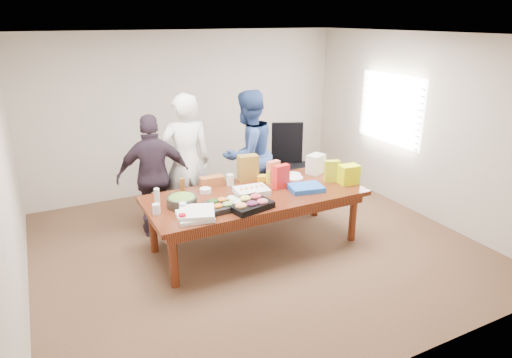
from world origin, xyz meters
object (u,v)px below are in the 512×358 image
conference_table (255,220)px  office_chair (293,165)px  salad_bowl (182,202)px  sheet_cake (252,191)px  person_right (248,154)px  person_center (186,162)px

conference_table → office_chair: bearing=41.8°
conference_table → salad_bowl: size_ratio=7.66×
sheet_cake → person_right: bearing=72.1°
conference_table → salad_bowl: bearing=177.7°
salad_bowl → person_right: bearing=35.6°
sheet_cake → office_chair: bearing=45.9°
office_chair → conference_table: bearing=-114.2°
office_chair → person_right: 0.95m
conference_table → sheet_cake: bearing=158.4°
sheet_cake → salad_bowl: size_ratio=1.16×
salad_bowl → sheet_cake: bearing=-1.3°
conference_table → office_chair: office_chair is taller
office_chair → salad_bowl: bearing=-129.9°
office_chair → salad_bowl: 2.49m
person_right → sheet_cake: 1.09m
sheet_cake → salad_bowl: salad_bowl is taller
person_center → person_right: (0.97, 0.02, -0.02)m
office_chair → salad_bowl: size_ratio=3.33×
person_center → person_right: size_ratio=1.02×
conference_table → office_chair: 1.71m
sheet_cake → salad_bowl: (-0.92, 0.02, 0.02)m
office_chair → person_center: size_ratio=0.63×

